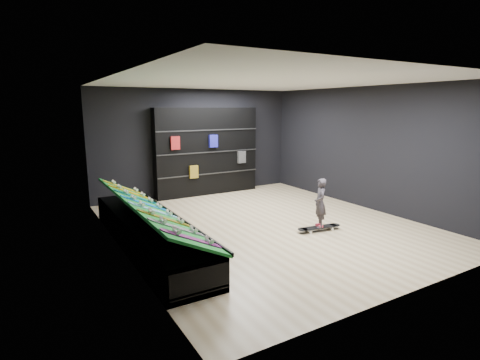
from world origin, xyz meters
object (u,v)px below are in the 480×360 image
back_shelving (207,151)px  child (320,212)px  display_rack (148,234)px  floor_skateboard (319,229)px

back_shelving → child: 4.33m
back_shelving → display_rack: bearing=-129.9°
floor_skateboard → child: bearing=8.1°
display_rack → child: (3.28, -0.90, 0.14)m
display_rack → child: bearing=-15.3°
display_rack → floor_skateboard: bearing=-15.3°
floor_skateboard → child: child is taller
display_rack → floor_skateboard: (3.28, -0.90, -0.21)m
back_shelving → child: bearing=-83.1°
display_rack → floor_skateboard: display_rack is taller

